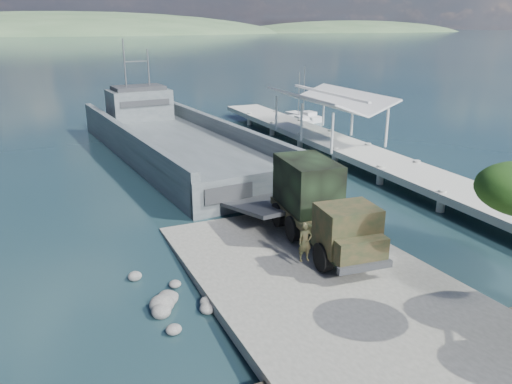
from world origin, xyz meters
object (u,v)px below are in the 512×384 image
Objects in this scene: landing_craft at (176,147)px; sailboat_far at (299,121)px; military_truck at (319,205)px; soldier at (305,250)px; pier at (334,136)px; sailboat_near at (304,117)px.

landing_craft reaches higher than sailboat_far.
soldier is at bearing -126.47° from military_truck.
pier is 14.06m from sailboat_far.
pier is 1.25× the size of landing_craft.
pier reaches higher than military_truck.
sailboat_near is at bearing 63.97° from soldier.
sailboat_near is at bearing 67.37° from military_truck.
landing_craft is at bearing 91.86° from soldier.
soldier is 36.57m from sailboat_far.
military_truck is 1.33× the size of sailboat_near.
landing_craft is 4.13× the size of military_truck.
sailboat_far is (16.70, 8.83, -0.53)m from landing_craft.
sailboat_far is at bearing -141.98° from sailboat_near.
pier is at bearing -119.42° from sailboat_near.
military_truck reaches higher than soldier.
landing_craft is at bearing 160.19° from pier.
sailboat_far reaches higher than soldier.
pier is at bearing -25.41° from landing_craft.
landing_craft is at bearing -159.39° from sailboat_near.
soldier is at bearing -128.46° from sailboat_near.
soldier is 0.30× the size of sailboat_far.
soldier is at bearing -125.23° from pier.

